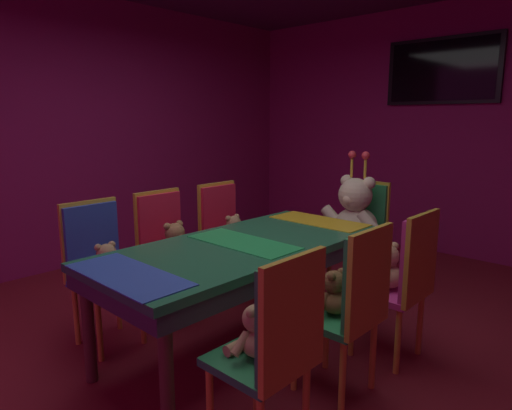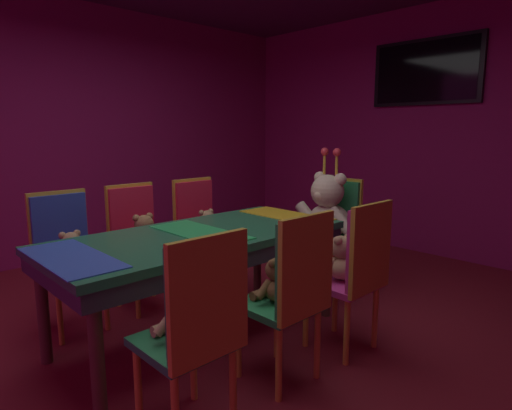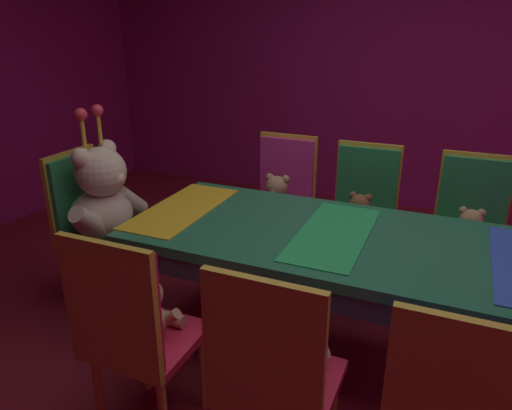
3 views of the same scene
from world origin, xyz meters
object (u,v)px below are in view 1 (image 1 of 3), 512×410
(chair_left_1, at_px, (164,240))
(teddy_left_1, at_px, (176,245))
(banquet_table, at_px, (243,256))
(chair_right_0, at_px, (279,338))
(chair_right_2, at_px, (408,273))
(chair_right_1, at_px, (355,297))
(teddy_right_1, at_px, (333,295))
(teddy_right_0, at_px, (255,334))
(chair_left_0, at_px, (97,257))
(king_teddy_bear, at_px, (354,214))
(chair_left_2, at_px, (223,227))
(teddy_left_2, at_px, (234,233))
(teddy_left_0, at_px, (108,265))
(throne_chair, at_px, (363,224))
(teddy_right_2, at_px, (386,269))
(wall_tv, at_px, (442,71))

(chair_left_1, distance_m, teddy_left_1, 0.15)
(banquet_table, relative_size, teddy_left_1, 6.20)
(chair_right_0, bearing_deg, chair_right_2, -91.73)
(chair_right_1, bearing_deg, teddy_right_1, -0.00)
(teddy_right_0, bearing_deg, chair_left_1, -21.41)
(chair_left_0, bearing_deg, king_teddy_bear, 67.05)
(chair_right_0, distance_m, chair_right_2, 1.19)
(teddy_left_1, relative_size, chair_left_2, 0.33)
(chair_left_0, bearing_deg, chair_left_2, 90.19)
(teddy_left_2, bearing_deg, chair_right_0, -38.45)
(teddy_left_0, xyz_separation_m, teddy_left_2, (-0.00, 1.18, 0.00))
(chair_left_0, xyz_separation_m, king_teddy_bear, (0.83, 1.97, 0.12))
(chair_right_0, distance_m, chair_right_1, 0.63)
(chair_right_2, relative_size, throne_chair, 1.00)
(teddy_left_2, height_order, throne_chair, throne_chair)
(teddy_right_2, bearing_deg, king_teddy_bear, -48.02)
(chair_right_0, height_order, teddy_right_1, chair_right_0)
(chair_left_2, bearing_deg, throne_chair, 48.60)
(chair_left_0, relative_size, chair_right_0, 1.00)
(banquet_table, xyz_separation_m, chair_left_0, (-0.83, -0.59, -0.05))
(throne_chair, bearing_deg, chair_right_2, 41.86)
(chair_right_1, bearing_deg, teddy_right_0, 77.24)
(teddy_left_2, bearing_deg, king_teddy_bear, 48.48)
(chair_left_0, relative_size, wall_tv, 0.80)
(chair_left_2, xyz_separation_m, throne_chair, (0.84, 0.95, 0.00))
(chair_left_1, xyz_separation_m, chair_right_1, (1.69, 0.03, 0.00))
(teddy_right_2, bearing_deg, banquet_table, 38.31)
(chair_left_1, distance_m, throne_chair, 1.78)
(teddy_left_0, relative_size, teddy_right_1, 1.03)
(teddy_left_2, bearing_deg, teddy_left_1, -91.48)
(chair_right_1, bearing_deg, wall_tv, -74.89)
(chair_right_0, xyz_separation_m, teddy_right_1, (-0.14, 0.63, -0.03))
(chair_right_1, relative_size, throne_chair, 1.00)
(teddy_right_0, height_order, chair_right_1, chair_right_1)
(teddy_left_2, height_order, king_teddy_bear, king_teddy_bear)
(teddy_right_1, bearing_deg, teddy_right_0, 89.86)
(chair_right_0, relative_size, wall_tv, 0.80)
(chair_right_1, relative_size, teddy_right_1, 3.61)
(banquet_table, distance_m, teddy_right_2, 0.93)
(chair_left_2, bearing_deg, king_teddy_bear, 43.15)
(banquet_table, xyz_separation_m, chair_left_2, (-0.84, 0.59, -0.05))
(throne_chair, bearing_deg, teddy_right_2, 36.76)
(chair_left_0, bearing_deg, chair_right_2, 34.34)
(chair_left_2, relative_size, throne_chair, 1.00)
(teddy_left_2, bearing_deg, chair_left_1, -104.86)
(chair_left_1, bearing_deg, chair_right_0, -19.76)
(chair_left_0, xyz_separation_m, teddy_left_2, (0.14, 1.18, -0.02))
(teddy_right_2, bearing_deg, teddy_right_1, 86.77)
(throne_chair, bearing_deg, teddy_left_0, -17.95)
(banquet_table, xyz_separation_m, teddy_left_1, (-0.71, -0.01, -0.06))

